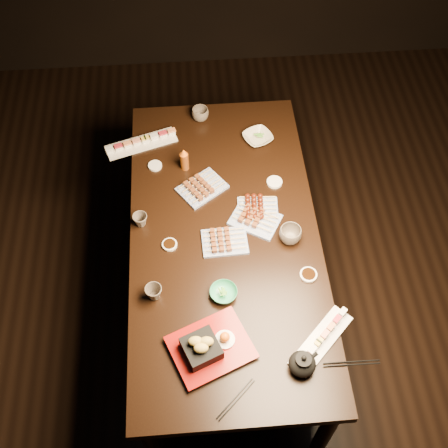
{
  "coord_description": "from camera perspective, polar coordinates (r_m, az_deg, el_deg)",
  "views": [
    {
      "loc": [
        -0.39,
        -1.21,
        2.97
      ],
      "look_at": [
        -0.27,
        0.33,
        0.77
      ],
      "focal_mm": 45.0,
      "sensor_mm": 36.0,
      "label": 1
    }
  ],
  "objects": [
    {
      "name": "condiment_bottle",
      "position": [
        2.89,
        -4.06,
        6.61
      ],
      "size": [
        0.05,
        0.05,
        0.14
      ],
      "primitive_type": "cylinder",
      "rotation": [
        0.0,
        0.0,
        0.14
      ],
      "color": "#68300D",
      "rests_on": "dining_table"
    },
    {
      "name": "edamame_bowl_green",
      "position": [
        2.49,
        -0.04,
        -7.04
      ],
      "size": [
        0.15,
        0.15,
        0.04
      ],
      "primitive_type": "imported",
      "rotation": [
        0.0,
        0.0,
        0.23
      ],
      "color": "#329968",
      "rests_on": "dining_table"
    },
    {
      "name": "sauce_dish_nw",
      "position": [
        2.95,
        -7.02,
        5.9
      ],
      "size": [
        0.1,
        0.1,
        0.01
      ],
      "primitive_type": "cylinder",
      "rotation": [
        0.0,
        0.0,
        0.6
      ],
      "color": "white",
      "rests_on": "dining_table"
    },
    {
      "name": "teapot",
      "position": [
        2.34,
        7.99,
        -13.77
      ],
      "size": [
        0.18,
        0.18,
        0.11
      ],
      "primitive_type": null,
      "rotation": [
        0.0,
        0.0,
        0.48
      ],
      "color": "black",
      "rests_on": "dining_table"
    },
    {
      "name": "teacup_far_right",
      "position": [
        3.15,
        -2.43,
        11.09
      ],
      "size": [
        0.1,
        0.1,
        0.07
      ],
      "primitive_type": "imported",
      "rotation": [
        0.0,
        0.0,
        0.02
      ],
      "color": "brown",
      "rests_on": "dining_table"
    },
    {
      "name": "yakitori_plate_right",
      "position": [
        2.7,
        3.21,
        0.67
      ],
      "size": [
        0.28,
        0.26,
        0.06
      ],
      "primitive_type": null,
      "rotation": [
        0.0,
        0.0,
        -0.53
      ],
      "color": "#828EB6",
      "rests_on": "dining_table"
    },
    {
      "name": "teacup_mid_right",
      "position": [
        2.64,
        6.75,
        -1.09
      ],
      "size": [
        0.13,
        0.13,
        0.08
      ],
      "primitive_type": "imported",
      "rotation": [
        0.0,
        0.0,
        0.23
      ],
      "color": "brown",
      "rests_on": "dining_table"
    },
    {
      "name": "chopsticks_se",
      "position": [
        2.43,
        12.82,
        -13.64
      ],
      "size": [
        0.24,
        0.03,
        0.01
      ],
      "primitive_type": null,
      "rotation": [
        0.0,
        0.0,
        -0.02
      ],
      "color": "black",
      "rests_on": "dining_table"
    },
    {
      "name": "sauce_dish_west",
      "position": [
        2.65,
        -5.55,
        -2.1
      ],
      "size": [
        0.1,
        0.1,
        0.01
      ],
      "primitive_type": "cylinder",
      "rotation": [
        0.0,
        0.0,
        0.66
      ],
      "color": "white",
      "rests_on": "dining_table"
    },
    {
      "name": "chopsticks_near",
      "position": [
        2.32,
        1.2,
        -17.38
      ],
      "size": [
        0.17,
        0.16,
        0.01
      ],
      "primitive_type": null,
      "rotation": [
        0.0,
        0.0,
        0.76
      ],
      "color": "black",
      "rests_on": "dining_table"
    },
    {
      "name": "tsukune_plate",
      "position": [
        2.74,
        3.46,
        1.75
      ],
      "size": [
        0.21,
        0.16,
        0.05
      ],
      "primitive_type": null,
      "rotation": [
        0.0,
        0.0,
        -0.07
      ],
      "color": "#828EB6",
      "rests_on": "dining_table"
    },
    {
      "name": "sauce_dish_se",
      "position": [
        2.58,
        8.57,
        -5.12
      ],
      "size": [
        0.1,
        0.1,
        0.01
      ],
      "primitive_type": "cylinder",
      "rotation": [
        0.0,
        0.0,
        0.31
      ],
      "color": "white",
      "rests_on": "dining_table"
    },
    {
      "name": "sauce_dish_east",
      "position": [
        2.87,
        5.15,
        4.26
      ],
      "size": [
        0.1,
        0.1,
        0.01
      ],
      "primitive_type": "cylinder",
      "rotation": [
        0.0,
        0.0,
        0.38
      ],
      "color": "white",
      "rests_on": "dining_table"
    },
    {
      "name": "dining_table",
      "position": [
        2.99,
        0.07,
        -5.14
      ],
      "size": [
        1.29,
        1.96,
        0.75
      ],
      "primitive_type": "cube",
      "rotation": [
        0.0,
        0.0,
        0.23
      ],
      "color": "black",
      "rests_on": "ground"
    },
    {
      "name": "sushi_platter_far",
      "position": [
        3.06,
        -8.43,
        8.3
      ],
      "size": [
        0.39,
        0.22,
        0.05
      ],
      "primitive_type": null,
      "rotation": [
        0.0,
        0.0,
        3.45
      ],
      "color": "white",
      "rests_on": "dining_table"
    },
    {
      "name": "sushi_platter_near",
      "position": [
        2.43,
        9.87,
        -11.44
      ],
      "size": [
        0.31,
        0.31,
        0.04
      ],
      "primitive_type": null,
      "rotation": [
        0.0,
        0.0,
        0.79
      ],
      "color": "white",
      "rests_on": "dining_table"
    },
    {
      "name": "ground",
      "position": [
        3.23,
        5.29,
        -12.37
      ],
      "size": [
        5.0,
        5.0,
        0.0
      ],
      "primitive_type": "plane",
      "color": "black",
      "rests_on": "ground"
    },
    {
      "name": "tempura_tray",
      "position": [
        2.35,
        -1.35,
        -12.03
      ],
      "size": [
        0.4,
        0.36,
        0.12
      ],
      "primitive_type": null,
      "rotation": [
        0.0,
        0.0,
        0.39
      ],
      "color": "black",
      "rests_on": "dining_table"
    },
    {
      "name": "teacup_near_left",
      "position": [
        2.49,
        -7.14,
        -6.92
      ],
      "size": [
        0.09,
        0.09,
        0.07
      ],
      "primitive_type": "imported",
      "rotation": [
        0.0,
        0.0,
        0.17
      ],
      "color": "brown",
      "rests_on": "dining_table"
    },
    {
      "name": "teacup_far_left",
      "position": [
        2.71,
        -8.49,
        0.4
      ],
      "size": [
        0.08,
        0.08,
        0.07
      ],
      "primitive_type": "imported",
      "rotation": [
        0.0,
        0.0,
        0.14
      ],
      "color": "brown",
      "rests_on": "dining_table"
    },
    {
      "name": "yakitori_plate_center",
      "position": [
        2.63,
        0.08,
        -1.59
      ],
      "size": [
        0.22,
        0.16,
        0.05
      ],
      "primitive_type": null,
      "rotation": [
        0.0,
        0.0,
        0.03
      ],
      "color": "#828EB6",
      "rests_on": "dining_table"
    },
    {
      "name": "edamame_bowl_cream",
      "position": [
        3.05,
        3.45,
        8.74
      ],
      "size": [
        0.2,
        0.2,
        0.04
      ],
      "primitive_type": "imported",
      "rotation": [
        0.0,
        0.0,
        0.45
      ],
      "color": "beige",
      "rests_on": "dining_table"
    },
    {
      "name": "yakitori_plate_left",
      "position": [
        2.82,
        -2.25,
        3.94
      ],
      "size": [
        0.28,
        0.26,
        0.06
      ],
      "primitive_type": null,
      "rotation": [
        0.0,
        0.0,
        0.62
      ],
      "color": "#828EB6",
      "rests_on": "dining_table"
    }
  ]
}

